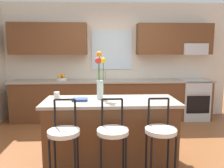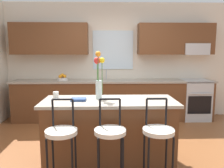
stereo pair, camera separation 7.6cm
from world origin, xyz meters
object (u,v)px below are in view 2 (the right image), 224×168
at_px(kitchen_island, 109,132).
at_px(bar_stool_far, 158,135).
at_px(cookbook, 79,99).
at_px(mug_ceramic, 56,95).
at_px(fruit_bowl_oranges, 62,78).
at_px(bar_stool_near, 62,136).
at_px(flower_vase, 99,76).
at_px(oven_range, 194,99).
at_px(bar_stool_middle, 110,135).

height_order(kitchen_island, bar_stool_far, bar_stool_far).
bearing_deg(kitchen_island, cookbook, -176.12).
bearing_deg(mug_ceramic, bar_stool_far, -29.43).
bearing_deg(fruit_bowl_oranges, bar_stool_near, -79.99).
bearing_deg(bar_stool_near, cookbook, 76.25).
relative_size(kitchen_island, flower_vase, 2.75).
distance_m(oven_range, fruit_bowl_oranges, 3.10).
bearing_deg(fruit_bowl_oranges, kitchen_island, -64.08).
xyz_separation_m(bar_stool_near, flower_vase, (0.41, 0.66, 0.61)).
distance_m(bar_stool_near, cookbook, 0.64).
bearing_deg(flower_vase, mug_ceramic, 172.39).
bearing_deg(mug_ceramic, kitchen_island, -11.98).
relative_size(mug_ceramic, cookbook, 0.45).
bearing_deg(flower_vase, fruit_bowl_oranges, 113.48).
relative_size(oven_range, fruit_bowl_oranges, 3.83).
relative_size(bar_stool_middle, cookbook, 5.21).
bearing_deg(kitchen_island, flower_vase, 151.15).
distance_m(kitchen_island, bar_stool_middle, 0.60).
bearing_deg(bar_stool_near, fruit_bowl_oranges, 100.01).
distance_m(oven_range, bar_stool_far, 3.04).
height_order(flower_vase, fruit_bowl_oranges, flower_vase).
height_order(oven_range, mug_ceramic, mug_ceramic).
relative_size(flower_vase, cookbook, 3.31).
xyz_separation_m(bar_stool_middle, flower_vase, (-0.14, 0.66, 0.61)).
height_order(oven_range, kitchen_island, same).
distance_m(bar_stool_middle, fruit_bowl_oranges, 2.89).
relative_size(bar_stool_far, cookbook, 5.21).
relative_size(mug_ceramic, fruit_bowl_oranges, 0.38).
relative_size(kitchen_island, bar_stool_near, 1.75).
height_order(bar_stool_middle, flower_vase, flower_vase).
bearing_deg(oven_range, bar_stool_near, -134.16).
xyz_separation_m(bar_stool_far, fruit_bowl_oranges, (-1.57, 2.68, 0.34)).
distance_m(bar_stool_far, flower_vase, 1.13).
bearing_deg(bar_stool_near, bar_stool_far, 0.00).
bearing_deg(fruit_bowl_oranges, bar_stool_middle, -69.12).
bearing_deg(oven_range, flower_vase, -137.36).
height_order(cookbook, fruit_bowl_oranges, fruit_bowl_oranges).
xyz_separation_m(bar_stool_middle, cookbook, (-0.42, 0.55, 0.30)).
xyz_separation_m(oven_range, bar_stool_far, (-1.48, -2.65, 0.18)).
xyz_separation_m(bar_stool_near, bar_stool_far, (1.10, 0.00, 0.00)).
height_order(bar_stool_near, mug_ceramic, bar_stool_near).
relative_size(bar_stool_near, fruit_bowl_oranges, 4.34).
bearing_deg(oven_range, kitchen_island, -134.31).
relative_size(bar_stool_middle, mug_ceramic, 11.58).
relative_size(bar_stool_middle, bar_stool_far, 1.00).
bearing_deg(bar_stool_middle, bar_stool_far, 0.00).
bearing_deg(cookbook, kitchen_island, 3.88).
bearing_deg(bar_stool_far, oven_range, 60.89).
height_order(oven_range, bar_stool_middle, bar_stool_middle).
height_order(mug_ceramic, fruit_bowl_oranges, fruit_bowl_oranges).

